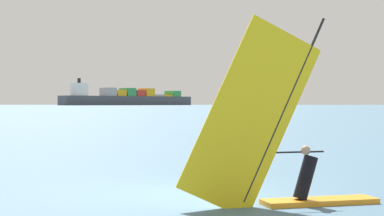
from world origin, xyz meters
name	(u,v)px	position (x,y,z in m)	size (l,w,h in m)	color
ground_plane	(184,192)	(0.00, 0.00, 0.00)	(4000.00, 4000.00, 0.00)	#476B84
windsurfer	(282,153)	(2.17, -2.06, 1.19)	(4.70, 1.45, 4.55)	orange
cargo_ship	(128,98)	(-61.53, 754.08, 8.97)	(163.02, 137.36, 32.84)	#3F444C
distant_headland	(214,94)	(84.54, 1283.60, 23.53)	(625.91, 228.25, 47.06)	#4C564C
small_sailboat	(274,108)	(33.87, 189.67, 0.87)	(3.30, 8.62, 11.06)	white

